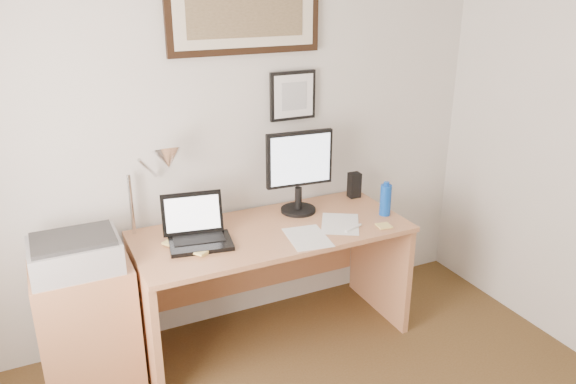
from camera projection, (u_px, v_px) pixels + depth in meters
wall_back at (223, 134)px, 3.36m from camera, size 3.50×0.02×2.50m
side_cabinet at (89, 326)px, 3.03m from camera, size 0.50×0.40×0.73m
water_bottle at (386, 200)px, 3.45m from camera, size 0.07×0.07×0.20m
bottle_cap at (387, 184)px, 3.41m from camera, size 0.04×0.04×0.02m
speaker at (354, 185)px, 3.74m from camera, size 0.08×0.07×0.17m
paper_sheet_a at (308, 237)px, 3.18m from camera, size 0.26×0.34×0.00m
paper_sheet_b at (340, 224)px, 3.35m from camera, size 0.35×0.38×0.00m
sticky_pad at (384, 226)px, 3.31m from camera, size 0.09×0.09×0.01m
marker_pen at (353, 228)px, 3.28m from camera, size 0.14×0.06×0.02m
book at (181, 250)px, 3.01m from camera, size 0.33×0.35×0.02m
desk at (267, 259)px, 3.44m from camera, size 1.60×0.70×0.75m
laptop at (198, 232)px, 3.11m from camera, size 0.38×0.35×0.26m
lcd_monitor at (299, 168)px, 3.42m from camera, size 0.42×0.22×0.52m
printer at (75, 253)px, 2.85m from camera, size 0.44×0.34×0.18m
desk_lamp at (164, 162)px, 3.06m from camera, size 0.29×0.27×0.53m
picture_large at (245, 12)px, 3.14m from camera, size 0.92×0.04×0.47m
picture_small at (293, 96)px, 3.44m from camera, size 0.30×0.03×0.30m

